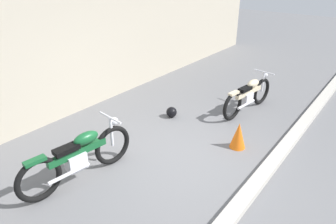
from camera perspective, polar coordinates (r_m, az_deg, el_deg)
ground_plane at (r=5.97m, az=2.35°, el=-9.00°), size 40.00×40.00×0.00m
building_wall at (r=7.63m, az=-19.45°, el=10.81°), size 18.00×0.30×3.22m
curb_strip at (r=5.42m, az=15.19°, el=-13.47°), size 18.00×0.24×0.12m
helmet at (r=7.51m, az=0.65°, el=-0.02°), size 0.26×0.26×0.26m
traffic_cone at (r=6.39m, az=12.81°, el=-4.21°), size 0.32×0.32×0.55m
motorcycle_green at (r=5.47m, az=-15.98°, el=-7.85°), size 2.15×0.60×0.97m
motorcycle_cream at (r=7.94m, az=14.59°, el=3.02°), size 2.00×0.56×0.90m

